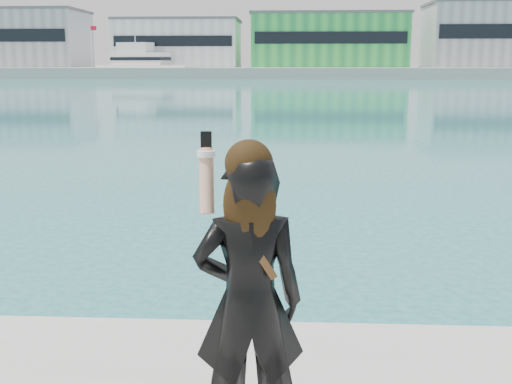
% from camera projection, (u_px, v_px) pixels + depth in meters
% --- Properties ---
extents(far_quay, '(320.00, 40.00, 2.00)m').
position_uv_depth(far_quay, '(288.00, 72.00, 131.58)').
color(far_quay, '#9E9E99').
rests_on(far_quay, ground).
extents(warehouse_grey_left, '(26.52, 16.36, 11.50)m').
position_uv_depth(warehouse_grey_left, '(19.00, 38.00, 131.20)').
color(warehouse_grey_left, gray).
rests_on(warehouse_grey_left, far_quay).
extents(warehouse_white, '(24.48, 15.35, 9.50)m').
position_uv_depth(warehouse_white, '(179.00, 43.00, 129.63)').
color(warehouse_white, silver).
rests_on(warehouse_white, far_quay).
extents(warehouse_green, '(30.60, 16.36, 10.50)m').
position_uv_depth(warehouse_green, '(328.00, 40.00, 127.94)').
color(warehouse_green, green).
rests_on(warehouse_green, far_quay).
extents(warehouse_grey_right, '(25.50, 15.35, 12.50)m').
position_uv_depth(warehouse_grey_right, '(491.00, 35.00, 126.03)').
color(warehouse_grey_right, gray).
rests_on(warehouse_grey_right, far_quay).
extents(flagpole_left, '(1.28, 0.16, 8.00)m').
position_uv_depth(flagpole_left, '(91.00, 43.00, 123.70)').
color(flagpole_left, silver).
rests_on(flagpole_left, far_quay).
extents(flagpole_right, '(1.28, 0.16, 8.00)m').
position_uv_depth(flagpole_right, '(405.00, 43.00, 120.50)').
color(flagpole_right, silver).
rests_on(flagpole_right, far_quay).
extents(motor_yacht, '(19.31, 10.13, 8.68)m').
position_uv_depth(motor_yacht, '(143.00, 65.00, 120.81)').
color(motor_yacht, silver).
rests_on(motor_yacht, ground).
extents(woman, '(0.65, 0.47, 1.75)m').
position_uv_depth(woman, '(249.00, 294.00, 3.47)').
color(woman, black).
rests_on(woman, near_quay).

